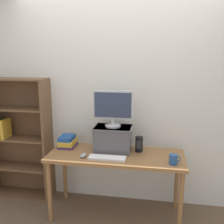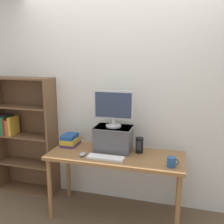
{
  "view_description": "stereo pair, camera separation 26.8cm",
  "coord_description": "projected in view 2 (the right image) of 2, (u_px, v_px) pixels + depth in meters",
  "views": [
    {
      "loc": [
        0.39,
        -2.54,
        1.78
      ],
      "look_at": [
        -0.05,
        0.04,
        1.2
      ],
      "focal_mm": 40.0,
      "sensor_mm": 36.0,
      "label": 1
    },
    {
      "loc": [
        0.65,
        -2.48,
        1.78
      ],
      "look_at": [
        -0.05,
        0.04,
        1.2
      ],
      "focal_mm": 40.0,
      "sensor_mm": 36.0,
      "label": 2
    }
  ],
  "objects": [
    {
      "name": "desk",
      "position": [
        115.0,
        162.0,
        2.75
      ],
      "size": [
        1.48,
        0.58,
        0.74
      ],
      "color": "olive",
      "rests_on": "ground_plane"
    },
    {
      "name": "book_stack",
      "position": [
        70.0,
        140.0,
        3.0
      ],
      "size": [
        0.18,
        0.24,
        0.13
      ],
      "color": "#4C336B",
      "rests_on": "desk"
    },
    {
      "name": "ground_plane",
      "position": [
        115.0,
        214.0,
        2.89
      ],
      "size": [
        12.0,
        12.0,
        0.0
      ],
      "primitive_type": "plane",
      "color": "brown"
    },
    {
      "name": "desk_speaker",
      "position": [
        139.0,
        145.0,
        2.76
      ],
      "size": [
        0.08,
        0.09,
        0.17
      ],
      "color": "black",
      "rests_on": "desk"
    },
    {
      "name": "riser_box",
      "position": [
        113.0,
        138.0,
        2.81
      ],
      "size": [
        0.43,
        0.3,
        0.28
      ],
      "color": "#515156",
      "rests_on": "desk"
    },
    {
      "name": "coffee_mug",
      "position": [
        171.0,
        162.0,
        2.41
      ],
      "size": [
        0.12,
        0.08,
        0.1
      ],
      "color": "#234C84",
      "rests_on": "desk"
    },
    {
      "name": "keyboard",
      "position": [
        105.0,
        158.0,
        2.61
      ],
      "size": [
        0.39,
        0.13,
        0.02
      ],
      "color": "silver",
      "rests_on": "desk"
    },
    {
      "name": "computer_mouse",
      "position": [
        83.0,
        154.0,
        2.69
      ],
      "size": [
        0.06,
        0.1,
        0.04
      ],
      "color": "#99999E",
      "rests_on": "desk"
    },
    {
      "name": "back_wall",
      "position": [
        124.0,
        98.0,
        2.99
      ],
      "size": [
        7.0,
        0.08,
        2.6
      ],
      "color": "silver",
      "rests_on": "ground_plane"
    },
    {
      "name": "computer_monitor",
      "position": [
        113.0,
        107.0,
        2.73
      ],
      "size": [
        0.44,
        0.17,
        0.41
      ],
      "color": "#B7B7BA",
      "rests_on": "riser_box"
    },
    {
      "name": "bookshelf_unit",
      "position": [
        24.0,
        134.0,
        3.3
      ],
      "size": [
        0.83,
        0.28,
        1.53
      ],
      "color": "brown",
      "rests_on": "ground_plane"
    }
  ]
}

